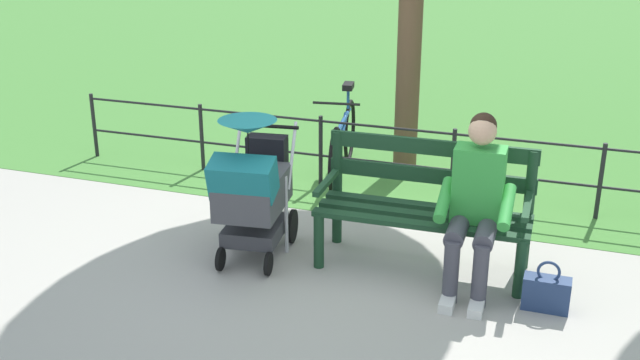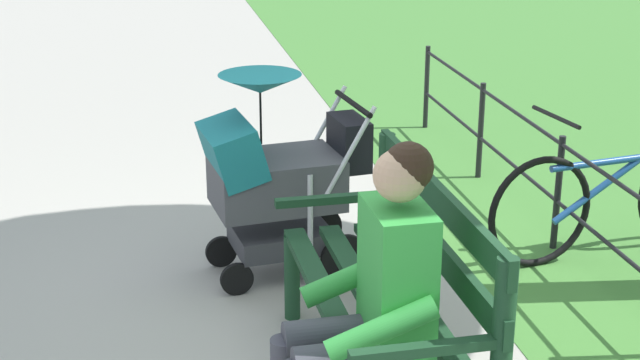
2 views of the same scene
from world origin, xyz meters
TOP-DOWN VIEW (x-y plane):
  - ground_plane at (0.00, 0.00)m, footprint 60.00×60.00m
  - park_bench at (-0.66, -0.12)m, footprint 1.61×0.63m
  - person_on_bench at (-1.06, 0.11)m, footprint 0.54×0.74m
  - stroller at (0.62, 0.21)m, footprint 0.60×0.93m
  - park_fence at (0.00, -1.46)m, footprint 6.49×0.04m
  - bicycle at (0.51, -1.76)m, footprint 0.44×1.65m

SIDE VIEW (x-z plane):
  - ground_plane at x=0.00m, z-range 0.00..0.00m
  - bicycle at x=0.51m, z-range -0.08..0.81m
  - park_fence at x=0.00m, z-range 0.07..0.77m
  - park_bench at x=-0.66m, z-range 0.05..1.01m
  - stroller at x=0.62m, z-range 0.02..1.17m
  - person_on_bench at x=-1.06m, z-range 0.04..1.31m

